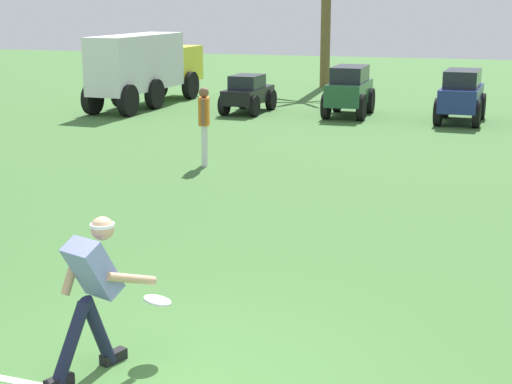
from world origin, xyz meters
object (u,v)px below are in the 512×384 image
Objects in this scene: frisbee_thrower at (93,287)px; parked_car_slot_c at (461,95)px; frisbee_in_flight at (157,301)px; parked_car_slot_b at (349,90)px; box_truck at (146,66)px; parked_car_slot_a at (248,93)px; teammate_near_sideline at (204,119)px.

frisbee_thrower is 0.58× the size of parked_car_slot_c.
frisbee_in_flight is at bearing -97.46° from parked_car_slot_c.
box_truck is at bearing 177.08° from parked_car_slot_b.
box_truck reaches higher than frisbee_thrower.
frisbee_thrower reaches higher than parked_car_slot_a.
frisbee_thrower is at bearing -129.47° from frisbee_in_flight.
frisbee_in_flight is 0.15× the size of parked_car_slot_b.
parked_car_slot_a is at bearing 104.44° from frisbee_in_flight.
parked_car_slot_a is 6.04m from parked_car_slot_c.
parked_car_slot_b reaches higher than frisbee_in_flight.
frisbee_in_flight is 0.15× the size of parked_car_slot_c.
parked_car_slot_c is at bearing -1.21° from parked_car_slot_a.
teammate_near_sideline is 9.38m from box_truck.
teammate_near_sideline is (-2.57, 8.12, 0.42)m from frisbee_in_flight.
parked_car_slot_b is 3.11m from parked_car_slot_c.
parked_car_slot_b is at bearing 92.38° from frisbee_thrower.
box_truck is (-3.47, 0.52, 0.67)m from parked_car_slot_a.
parked_car_slot_c reaches higher than frisbee_thrower.
teammate_near_sideline reaches higher than parked_car_slot_c.
frisbee_thrower is at bearing -98.63° from parked_car_slot_c.
box_truck is (-7.09, 16.59, 0.44)m from frisbee_thrower.
teammate_near_sideline is at bearing 107.58° from frisbee_in_flight.
parked_car_slot_a is 0.93× the size of parked_car_slot_c.
parked_car_slot_b is at bearing 93.87° from frisbee_in_flight.
frisbee_in_flight is 16.10m from parked_car_slot_a.
teammate_near_sideline is (-2.18, 8.60, 0.15)m from frisbee_thrower.
parked_car_slot_b and parked_car_slot_c have the same top height.
teammate_near_sideline reaches higher than frisbee_thrower.
parked_car_slot_c is at bearing 81.37° from frisbee_thrower.
parked_car_slot_a is 2.96m from parked_car_slot_b.
parked_car_slot_b is at bearing 78.89° from teammate_near_sideline.
teammate_near_sideline is at bearing -101.11° from parked_car_slot_b.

